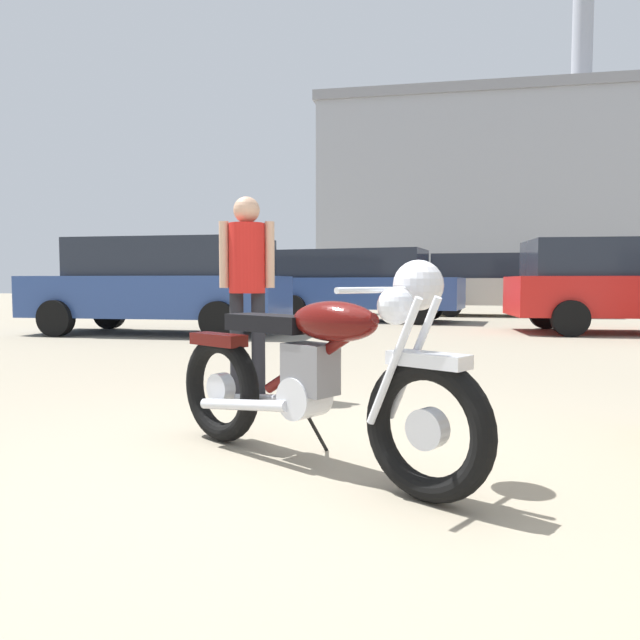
% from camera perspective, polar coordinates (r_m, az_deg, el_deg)
% --- Properties ---
extents(ground_plane, '(80.00, 80.00, 0.00)m').
position_cam_1_polar(ground_plane, '(2.99, -0.83, -14.88)').
color(ground_plane, gray).
extents(vintage_motorcycle, '(1.86, 1.13, 1.07)m').
position_cam_1_polar(vintage_motorcycle, '(3.02, -0.14, -5.09)').
color(vintage_motorcycle, black).
rests_on(vintage_motorcycle, ground_plane).
extents(bystander, '(0.44, 0.30, 1.66)m').
position_cam_1_polar(bystander, '(4.99, -7.05, 4.42)').
color(bystander, black).
rests_on(bystander, ground_plane).
extents(silver_sedan_mid, '(4.85, 2.31, 1.74)m').
position_cam_1_polar(silver_sedan_mid, '(12.45, 28.17, 3.19)').
color(silver_sedan_mid, black).
rests_on(silver_sedan_mid, ground_plane).
extents(red_hatchback_near, '(4.77, 2.13, 1.74)m').
position_cam_1_polar(red_hatchback_near, '(11.26, -14.87, 3.49)').
color(red_hatchback_near, black).
rests_on(red_hatchback_near, ground_plane).
extents(pale_sedan_back, '(4.87, 2.39, 1.74)m').
position_cam_1_polar(pale_sedan_back, '(14.59, 3.84, 3.62)').
color(pale_sedan_back, black).
rests_on(pale_sedan_back, ground_plane).
extents(white_estate_far, '(4.45, 2.53, 1.67)m').
position_cam_1_polar(white_estate_far, '(18.10, -2.28, 3.30)').
color(white_estate_far, black).
rests_on(white_estate_far, ground_plane).
extents(dark_sedan_left, '(4.72, 2.00, 1.74)m').
position_cam_1_polar(dark_sedan_left, '(17.47, 17.07, 3.48)').
color(dark_sedan_left, black).
rests_on(dark_sedan_left, ground_plane).
extents(industrial_building, '(19.52, 13.51, 22.35)m').
position_cam_1_polar(industrial_building, '(36.51, 16.38, 10.49)').
color(industrial_building, '#9EA0A8').
rests_on(industrial_building, ground_plane).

